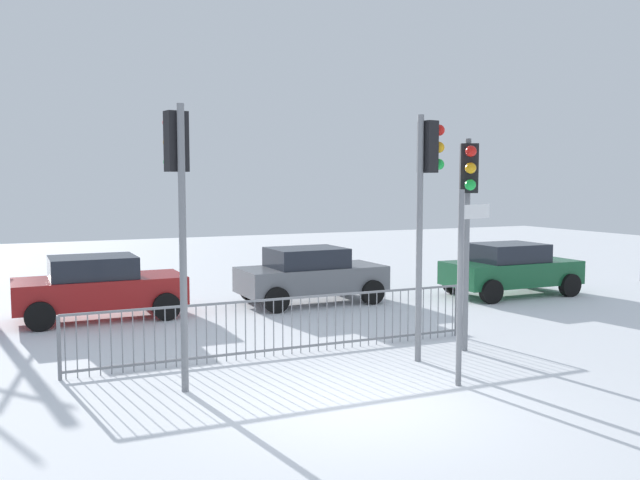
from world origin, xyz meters
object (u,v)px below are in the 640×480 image
object	(u,v)px
traffic_light_mid_right	(468,196)
car_green_trailing	(510,268)
traffic_light_rear_left	(178,182)
direction_sign_post	(462,276)
car_red_mid	(98,286)
traffic_light_foreground_right	(427,182)
car_grey_near	(310,274)

from	to	relation	value
traffic_light_mid_right	car_green_trailing	xyz separation A→B (m)	(5.11, 4.70, -2.15)
traffic_light_rear_left	direction_sign_post	world-z (taller)	traffic_light_rear_left
traffic_light_rear_left	car_red_mid	bearing A→B (deg)	83.33
traffic_light_mid_right	car_green_trailing	size ratio (longest dim) A/B	1.04
traffic_light_rear_left	car_red_mid	distance (m)	6.63
traffic_light_rear_left	traffic_light_foreground_right	distance (m)	4.36
traffic_light_rear_left	car_grey_near	xyz separation A→B (m)	(4.85, 5.91, -2.41)
traffic_light_mid_right	car_green_trailing	world-z (taller)	traffic_light_mid_right
traffic_light_rear_left	direction_sign_post	bearing A→B (deg)	-33.05
traffic_light_rear_left	direction_sign_post	xyz separation A→B (m)	(4.04, -1.64, -1.46)
traffic_light_foreground_right	car_grey_near	xyz separation A→B (m)	(0.49, 6.07, -2.42)
traffic_light_foreground_right	car_red_mid	world-z (taller)	traffic_light_foreground_right
traffic_light_rear_left	traffic_light_mid_right	xyz separation A→B (m)	(5.35, -0.04, -0.26)
traffic_light_rear_left	car_grey_near	world-z (taller)	traffic_light_rear_left
traffic_light_rear_left	car_green_trailing	world-z (taller)	traffic_light_rear_left
traffic_light_rear_left	traffic_light_mid_right	distance (m)	5.36
traffic_light_mid_right	traffic_light_foreground_right	world-z (taller)	traffic_light_foreground_right
traffic_light_mid_right	traffic_light_foreground_right	bearing A→B (deg)	37.36
traffic_light_foreground_right	car_red_mid	bearing A→B (deg)	-148.60
direction_sign_post	car_green_trailing	bearing A→B (deg)	26.93
car_green_trailing	car_red_mid	xyz separation A→B (m)	(-10.92, 1.50, 0.00)
direction_sign_post	car_grey_near	xyz separation A→B (m)	(0.81, 7.55, -0.95)
car_grey_near	traffic_light_rear_left	bearing A→B (deg)	-130.14
traffic_light_rear_left	car_green_trailing	distance (m)	11.70
car_green_trailing	car_grey_near	bearing A→B (deg)	168.70
traffic_light_foreground_right	direction_sign_post	size ratio (longest dim) A/B	1.42
traffic_light_foreground_right	car_red_mid	distance (m)	8.30
traffic_light_mid_right	traffic_light_foreground_right	distance (m)	1.04
traffic_light_foreground_right	direction_sign_post	xyz separation A→B (m)	(-0.32, -1.49, -1.46)
traffic_light_mid_right	direction_sign_post	bearing A→B (deg)	81.30
direction_sign_post	car_grey_near	world-z (taller)	direction_sign_post
traffic_light_rear_left	car_red_mid	world-z (taller)	traffic_light_rear_left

